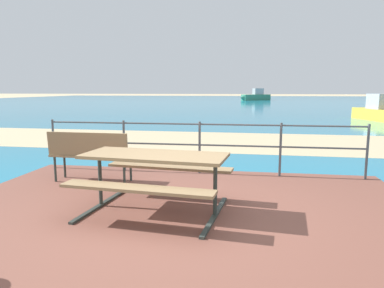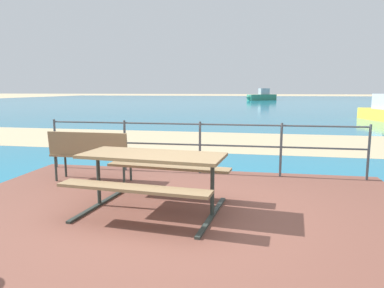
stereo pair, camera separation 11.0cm
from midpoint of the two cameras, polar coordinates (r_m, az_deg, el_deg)
The scene contains 8 objects.
ground_plane at distance 4.46m, azimuth -2.72°, elevation -12.46°, with size 240.00×240.00×0.00m, color tan.
patio_paving at distance 4.45m, azimuth -2.72°, elevation -12.10°, with size 6.40×5.20×0.06m, color brown.
sea_water at distance 44.09m, azimuth 8.85°, elevation 6.65°, with size 90.00×90.00×0.01m, color teal.
beach_strip at distance 11.14m, azimuth 5.13°, elevation 0.48°, with size 54.00×4.37×0.01m, color tan.
picnic_table at distance 4.51m, azimuth -5.75°, elevation -3.69°, with size 1.96×1.60×0.75m.
park_bench at distance 6.15m, azimuth -15.67°, elevation -1.13°, with size 1.41×0.45×0.87m.
railing_fence at distance 6.55m, azimuth 1.78°, elevation 0.61°, with size 5.94×0.04×0.97m.
boat_mid at distance 53.81m, azimuth 11.27°, elevation 7.59°, with size 4.72×4.18×1.76m.
Camera 2 is at (0.98, -4.05, 1.62)m, focal length 32.88 mm.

